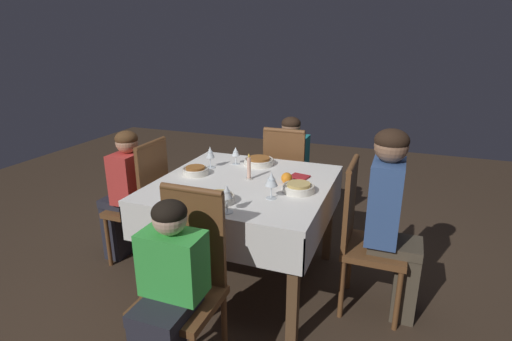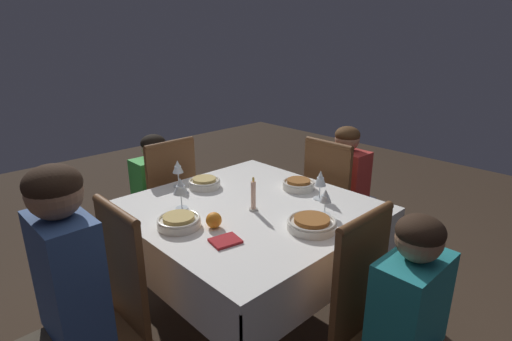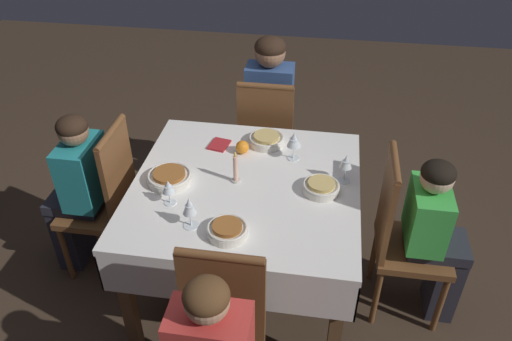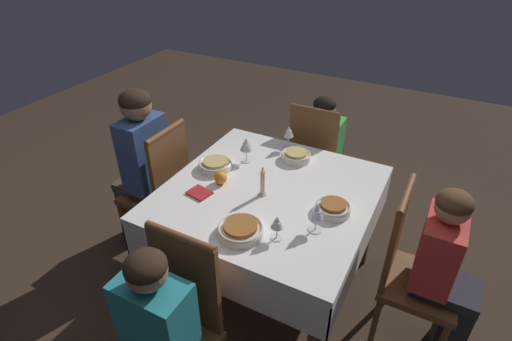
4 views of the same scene
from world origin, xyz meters
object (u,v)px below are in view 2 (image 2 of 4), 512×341
dining_table (249,223)px  wine_glass_north (178,168)px  chair_east (334,204)px  person_child_red (348,191)px  chair_west (103,315)px  bowl_north (204,183)px  person_child_teal (422,341)px  wine_glass_east (320,180)px  chair_north (166,203)px  candle_centerpiece (253,197)px  napkin_red_folded (225,241)px  bowl_east (299,184)px  orange_fruit (214,220)px  wine_glass_west (181,187)px  person_adult_denim (58,300)px  bowl_west (179,221)px  bowl_south (312,223)px  person_child_green (153,194)px  wine_glass_south (325,197)px  chair_south (379,328)px

dining_table → wine_glass_north: (-0.10, 0.49, 0.21)m
chair_east → person_child_red: bearing=-90.0°
chair_west → bowl_north: 0.92m
person_child_teal → wine_glass_east: 0.93m
dining_table → chair_north: bearing=90.9°
person_child_red → person_child_teal: bearing=134.3°
person_child_red → candle_centerpiece: size_ratio=5.76×
napkin_red_folded → candle_centerpiece: bearing=26.5°
bowl_east → orange_fruit: orange_fruit is taller
candle_centerpiece → orange_fruit: candle_centerpiece is taller
chair_north → person_child_red: size_ratio=0.94×
wine_glass_west → person_adult_denim: bearing=-162.8°
bowl_west → wine_glass_west: wine_glass_west is taller
wine_glass_west → bowl_south: (0.30, -0.60, -0.09)m
chair_west → orange_fruit: 0.59m
chair_east → person_child_teal: bearing=139.2°
wine_glass_north → dining_table: bearing=-78.2°
napkin_red_folded → person_child_green: bearing=75.2°
person_adult_denim → person_child_green: bearing=136.0°
bowl_south → wine_glass_south: bearing=17.6°
person_child_green → person_child_teal: person_child_teal is taller
person_adult_denim → wine_glass_west: 0.75m
bowl_north → wine_glass_north: size_ratio=1.15×
wine_glass_west → bowl_south: wine_glass_west is taller
wine_glass_east → napkin_red_folded: size_ratio=1.16×
bowl_west → chair_west: bearing=-173.3°
wine_glass_east → wine_glass_north: (-0.45, 0.68, 0.00)m
chair_south → bowl_east: 0.94m
chair_east → orange_fruit: chair_east is taller
bowl_north → candle_centerpiece: size_ratio=1.03×
bowl_east → bowl_north: size_ratio=1.00×
chair_north → person_adult_denim: 1.24m
bowl_east → napkin_red_folded: bearing=-164.8°
dining_table → person_child_green: size_ratio=1.17×
bowl_west → chair_north: bearing=63.6°
person_adult_denim → chair_south: bearing=47.7°
chair_west → bowl_north: bearing=115.0°
wine_glass_north → candle_centerpiece: size_ratio=0.90×
wine_glass_north → chair_south: bearing=-88.1°
person_adult_denim → bowl_south: size_ratio=5.23×
chair_north → chair_south: 1.61m
chair_west → bowl_east: size_ratio=5.29×
chair_south → person_child_green: person_child_green is taller
chair_north → person_child_green: (0.00, 0.17, 0.02)m
dining_table → wine_glass_east: (0.34, -0.19, 0.20)m
bowl_south → orange_fruit: (-0.31, 0.32, 0.01)m
person_child_teal → person_adult_denim: bearing=132.5°
person_adult_denim → bowl_east: size_ratio=6.44×
person_child_red → chair_west: bearing=90.7°
candle_centerpiece → orange_fruit: (-0.26, -0.01, -0.03)m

